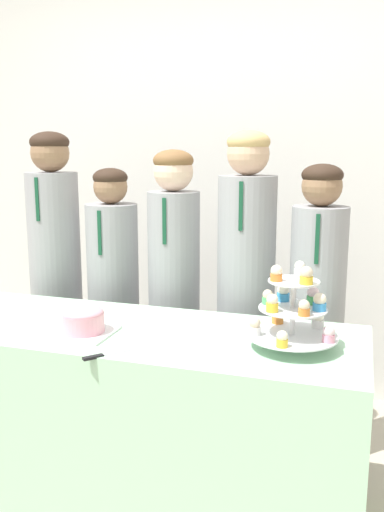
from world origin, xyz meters
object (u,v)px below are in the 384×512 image
at_px(cake_knife, 105,355).
at_px(student_0, 56,283).
at_px(round_cake, 83,320).
at_px(student_1, 114,307).
at_px(student_2, 174,301).
at_px(student_3, 245,300).
at_px(cupcake_stand, 293,310).
at_px(student_4, 316,321).

relative_size(cake_knife, student_0, 0.12).
bearing_deg(round_cake, student_1, 106.59).
bearing_deg(round_cake, student_2, 79.56).
distance_m(student_0, student_3, 1.05).
relative_size(cake_knife, cupcake_stand, 0.59).
bearing_deg(round_cake, cake_knife, -44.04).
height_order(round_cake, student_2, student_2).
distance_m(round_cake, student_0, 0.89).
bearing_deg(student_4, student_0, 180.00).
height_order(student_0, student_1, student_0).
height_order(student_2, student_4, student_2).
height_order(cake_knife, student_1, student_1).
xyz_separation_m(cake_knife, cupcake_stand, (0.62, 0.27, 0.14)).
bearing_deg(student_3, student_2, -180.00).
bearing_deg(student_0, student_1, -0.00).
xyz_separation_m(cake_knife, student_0, (-0.73, 0.88, -0.00)).
bearing_deg(student_1, round_cake, -73.41).
height_order(cupcake_stand, student_1, student_1).
relative_size(cupcake_stand, student_0, 0.21).
bearing_deg(student_2, cake_knife, -86.57).
height_order(round_cake, student_3, student_3).
height_order(round_cake, student_4, student_4).
bearing_deg(student_0, cake_knife, -50.18).
xyz_separation_m(cupcake_stand, student_2, (-0.67, 0.61, -0.19)).
xyz_separation_m(cupcake_stand, student_0, (-1.35, 0.61, -0.15)).
relative_size(student_1, student_3, 0.89).
bearing_deg(student_4, student_2, 180.00).
distance_m(round_cake, cupcake_stand, 0.81).
xyz_separation_m(cake_knife, student_1, (-0.39, 0.88, -0.11)).
height_order(student_1, student_3, student_3).
xyz_separation_m(round_cake, student_4, (0.84, 0.70, -0.14)).
xyz_separation_m(student_1, student_3, (0.71, 0.00, 0.10)).
relative_size(student_0, student_1, 1.13).
height_order(cupcake_stand, student_4, student_4).
xyz_separation_m(cake_knife, student_3, (0.32, 0.88, -0.01)).
distance_m(student_0, student_4, 1.39).
xyz_separation_m(round_cake, student_3, (0.50, 0.70, -0.07)).
bearing_deg(student_4, student_1, -180.00).
bearing_deg(cake_knife, student_2, 44.51).
height_order(student_1, student_2, student_2).
height_order(student_3, student_4, student_3).
bearing_deg(student_0, student_3, 0.00).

